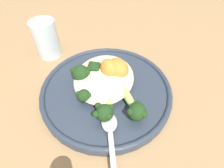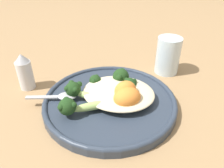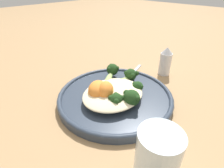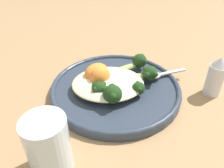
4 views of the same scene
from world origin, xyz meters
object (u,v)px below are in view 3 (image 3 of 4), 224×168
spoon (131,75)px  plate (115,96)px  sweet_potato_chunk_0 (98,90)px  broccoli_stalk_1 (125,96)px  broccoli_stalk_0 (114,98)px  broccoli_stalk_2 (129,88)px  sweet_potato_chunk_1 (106,91)px  quinoa_mound (113,93)px  broccoli_stalk_4 (111,73)px  water_glass (157,159)px  broccoli_stalk_3 (125,78)px  salt_shaker (165,61)px

spoon → plate: bearing=178.6°
sweet_potato_chunk_0 → broccoli_stalk_1: bearing=-64.0°
plate → sweet_potato_chunk_0: size_ratio=5.05×
broccoli_stalk_0 → spoon: bearing=132.7°
plate → spoon: bearing=14.7°
plate → broccoli_stalk_0: size_ratio=3.37×
plate → broccoli_stalk_2: bearing=-36.8°
sweet_potato_chunk_0 → sweet_potato_chunk_1: 0.02m
plate → quinoa_mound: quinoa_mound is taller
broccoli_stalk_4 → sweet_potato_chunk_0: sweet_potato_chunk_0 is taller
spoon → water_glass: (-0.21, -0.21, 0.02)m
plate → sweet_potato_chunk_0: sweet_potato_chunk_0 is taller
sweet_potato_chunk_0 → water_glass: size_ratio=0.58×
sweet_potato_chunk_1 → water_glass: (-0.08, -0.18, 0.01)m
sweet_potato_chunk_0 → broccoli_stalk_3: bearing=-1.8°
plate → broccoli_stalk_3: 0.06m
broccoli_stalk_4 → water_glass: bearing=-155.2°
broccoli_stalk_3 → broccoli_stalk_4: bearing=104.9°
water_glass → broccoli_stalk_3: bearing=49.9°
quinoa_mound → spoon: (0.12, 0.04, -0.01)m
broccoli_stalk_2 → broccoli_stalk_4: 0.09m
broccoli_stalk_0 → water_glass: 0.18m
quinoa_mound → broccoli_stalk_1: (0.01, -0.03, 0.01)m
quinoa_mound → plate: bearing=29.7°
broccoli_stalk_1 → broccoli_stalk_2: 0.05m
broccoli_stalk_3 → sweet_potato_chunk_1: bearing=-163.6°
quinoa_mound → broccoli_stalk_1: bearing=-80.6°
broccoli_stalk_1 → broccoli_stalk_2: (0.04, 0.02, -0.01)m
sweet_potato_chunk_1 → broccoli_stalk_3: bearing=11.1°
broccoli_stalk_0 → sweet_potato_chunk_1: 0.03m
broccoli_stalk_2 → broccoli_stalk_3: broccoli_stalk_3 is taller
broccoli_stalk_4 → broccoli_stalk_3: bearing=-112.4°
broccoli_stalk_1 → sweet_potato_chunk_1: 0.05m
water_glass → salt_shaker: water_glass is taller
broccoli_stalk_3 → water_glass: (-0.17, -0.20, 0.01)m
broccoli_stalk_2 → water_glass: 0.22m
broccoli_stalk_3 → broccoli_stalk_4: size_ratio=1.17×
broccoli_stalk_3 → broccoli_stalk_4: (-0.01, 0.05, 0.00)m
broccoli_stalk_3 → broccoli_stalk_2: bearing=-123.8°
broccoli_stalk_2 → broccoli_stalk_0: bearing=-129.7°
broccoli_stalk_3 → sweet_potato_chunk_1: 0.09m
plate → water_glass: water_glass is taller
plate → broccoli_stalk_3: broccoli_stalk_3 is taller
plate → sweet_potato_chunk_0: 0.05m
broccoli_stalk_2 → salt_shaker: bearing=45.4°
quinoa_mound → broccoli_stalk_4: (0.07, 0.07, 0.00)m
broccoli_stalk_0 → broccoli_stalk_4: size_ratio=0.81×
plate → sweet_potato_chunk_0: bearing=157.2°
broccoli_stalk_0 → broccoli_stalk_2: 0.06m
quinoa_mound → broccoli_stalk_0: bearing=-130.8°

